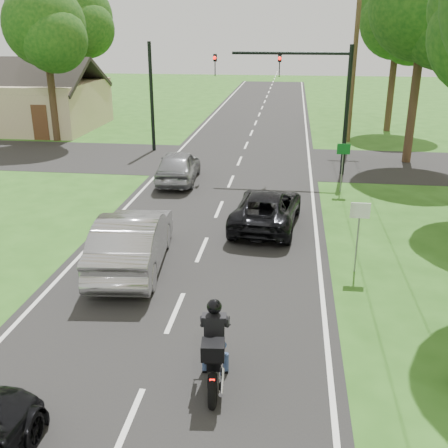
{
  "coord_description": "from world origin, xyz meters",
  "views": [
    {
      "loc": [
        2.69,
        -11.24,
        6.71
      ],
      "look_at": [
        0.84,
        3.0,
        1.3
      ],
      "focal_mm": 42.0,
      "sensor_mm": 36.0,
      "label": 1
    }
  ],
  "objects": [
    {
      "name": "ground",
      "position": [
        0.0,
        0.0,
        0.0
      ],
      "size": [
        140.0,
        140.0,
        0.0
      ],
      "primitive_type": "plane",
      "color": "#295919",
      "rests_on": "ground"
    },
    {
      "name": "road",
      "position": [
        0.0,
        10.0,
        0.01
      ],
      "size": [
        8.0,
        100.0,
        0.01
      ],
      "primitive_type": "cube",
      "color": "black",
      "rests_on": "ground"
    },
    {
      "name": "cross_road",
      "position": [
        0.0,
        16.0,
        0.01
      ],
      "size": [
        60.0,
        7.0,
        0.01
      ],
      "primitive_type": "cube",
      "color": "black",
      "rests_on": "ground"
    },
    {
      "name": "motorcycle_rider",
      "position": [
        1.38,
        -2.6,
        0.73
      ],
      "size": [
        0.64,
        2.16,
        1.86
      ],
      "rotation": [
        0.0,
        0.0,
        0.09
      ],
      "color": "black",
      "rests_on": "ground"
    },
    {
      "name": "dark_suv",
      "position": [
        1.94,
        6.45,
        0.66
      ],
      "size": [
        2.57,
        4.83,
        1.29
      ],
      "primitive_type": "imported",
      "rotation": [
        0.0,
        0.0,
        3.05
      ],
      "color": "black",
      "rests_on": "road"
    },
    {
      "name": "silver_sedan",
      "position": [
        -1.81,
        2.5,
        0.85
      ],
      "size": [
        2.29,
        5.24,
        1.68
      ],
      "primitive_type": "imported",
      "rotation": [
        0.0,
        0.0,
        3.24
      ],
      "color": "#9D9DA1",
      "rests_on": "road"
    },
    {
      "name": "silver_suv",
      "position": [
        -2.4,
        11.69,
        0.74
      ],
      "size": [
        1.98,
        4.39,
        1.46
      ],
      "primitive_type": "imported",
      "rotation": [
        0.0,
        0.0,
        3.2
      ],
      "color": "gray",
      "rests_on": "road"
    },
    {
      "name": "traffic_signal",
      "position": [
        3.34,
        14.0,
        4.14
      ],
      "size": [
        6.38,
        0.44,
        6.0
      ],
      "color": "black",
      "rests_on": "ground"
    },
    {
      "name": "signal_pole_far",
      "position": [
        -5.2,
        18.0,
        3.0
      ],
      "size": [
        0.2,
        0.2,
        6.0
      ],
      "primitive_type": "cylinder",
      "color": "black",
      "rests_on": "ground"
    },
    {
      "name": "utility_pole_far",
      "position": [
        6.2,
        22.0,
        5.08
      ],
      "size": [
        1.6,
        0.28,
        10.0
      ],
      "color": "brown",
      "rests_on": "ground"
    },
    {
      "name": "sign_white",
      "position": [
        4.7,
        2.98,
        1.6
      ],
      "size": [
        0.55,
        0.07,
        2.12
      ],
      "color": "slate",
      "rests_on": "ground"
    },
    {
      "name": "sign_green",
      "position": [
        4.9,
        10.98,
        1.6
      ],
      "size": [
        0.55,
        0.07,
        2.12
      ],
      "color": "slate",
      "rests_on": "ground"
    },
    {
      "name": "tree_row_d",
      "position": [
        9.1,
        16.76,
        7.43
      ],
      "size": [
        5.76,
        5.58,
        10.45
      ],
      "color": "#332316",
      "rests_on": "ground"
    },
    {
      "name": "tree_row_e",
      "position": [
        9.48,
        25.78,
        6.83
      ],
      "size": [
        5.28,
        5.12,
        9.61
      ],
      "color": "#332316",
      "rests_on": "ground"
    },
    {
      "name": "tree_left_near",
      "position": [
        -11.73,
        19.78,
        6.53
      ],
      "size": [
        5.12,
        4.96,
        9.22
      ],
      "color": "#332316",
      "rests_on": "ground"
    },
    {
      "name": "tree_left_far",
      "position": [
        -13.7,
        29.76,
        7.13
      ],
      "size": [
        5.76,
        5.58,
        10.14
      ],
      "color": "#332316",
      "rests_on": "ground"
    },
    {
      "name": "house",
      "position": [
        -16.0,
        24.0,
        1.77
      ],
      "size": [
        10.2,
        8.0,
        4.84
      ],
      "color": "tan",
      "rests_on": "ground"
    }
  ]
}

